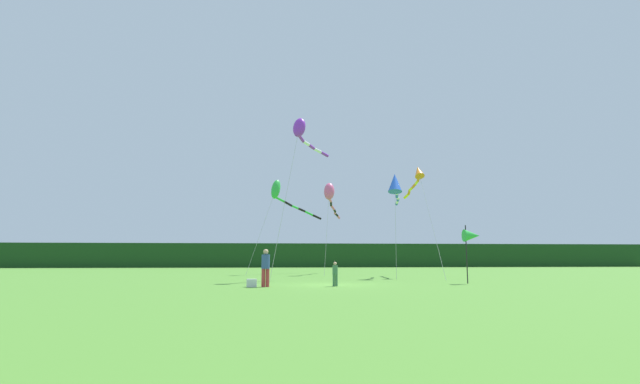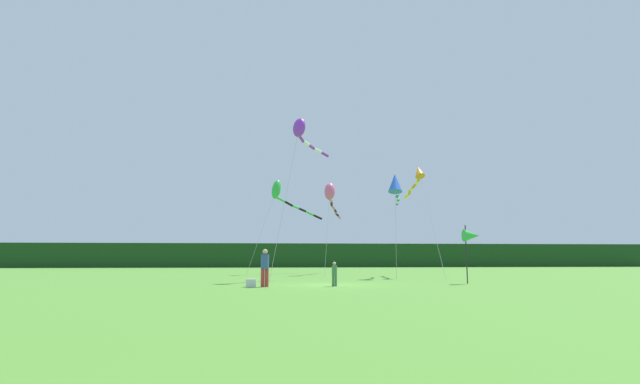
% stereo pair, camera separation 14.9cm
% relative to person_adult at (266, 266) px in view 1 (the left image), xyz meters
% --- Properties ---
extents(ground_plane, '(120.00, 120.00, 0.00)m').
position_rel_person_adult_xyz_m(ground_plane, '(3.44, 1.44, -1.03)').
color(ground_plane, '#4C842D').
extents(distant_treeline, '(108.00, 3.32, 3.43)m').
position_rel_person_adult_xyz_m(distant_treeline, '(3.44, 46.44, 0.69)').
color(distant_treeline, '#193D19').
rests_on(distant_treeline, ground).
extents(person_adult, '(0.40, 0.40, 1.84)m').
position_rel_person_adult_xyz_m(person_adult, '(0.00, 0.00, 0.00)').
color(person_adult, '#B23338').
rests_on(person_adult, ground).
extents(person_child, '(0.27, 0.27, 1.21)m').
position_rel_person_adult_xyz_m(person_child, '(3.47, 0.17, -0.35)').
color(person_child, '#3F724C').
rests_on(person_child, ground).
extents(cooler_box, '(0.48, 0.41, 0.38)m').
position_rel_person_adult_xyz_m(cooler_box, '(-0.66, -0.01, -0.83)').
color(cooler_box, silver).
rests_on(cooler_box, ground).
extents(banner_flag_pole, '(0.90, 0.70, 3.22)m').
position_rel_person_adult_xyz_m(banner_flag_pole, '(11.43, 1.91, 1.59)').
color(banner_flag_pole, black).
rests_on(banner_flag_pole, ground).
extents(kite_orange, '(0.72, 9.34, 8.47)m').
position_rel_person_adult_xyz_m(kite_orange, '(11.29, 11.14, 6.58)').
color(kite_orange, '#B2B2B2').
rests_on(kite_orange, ground).
extents(kite_green, '(6.80, 6.78, 8.27)m').
position_rel_person_adult_xyz_m(kite_green, '(0.96, 17.79, 6.01)').
color(kite_green, '#B2B2B2').
rests_on(kite_green, ground).
extents(kite_blue, '(1.73, 4.94, 7.52)m').
position_rel_person_adult_xyz_m(kite_blue, '(9.04, 9.20, 5.62)').
color(kite_blue, '#B2B2B2').
rests_on(kite_blue, ground).
extents(kite_rainbow, '(2.45, 8.12, 7.83)m').
position_rel_person_adult_xyz_m(kite_rainbow, '(5.21, 16.40, 5.74)').
color(kite_rainbow, '#B2B2B2').
rests_on(kite_rainbow, ground).
extents(kite_purple, '(4.07, 5.22, 10.53)m').
position_rel_person_adult_xyz_m(kite_purple, '(2.12, 6.52, 8.62)').
color(kite_purple, '#B2B2B2').
rests_on(kite_purple, ground).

